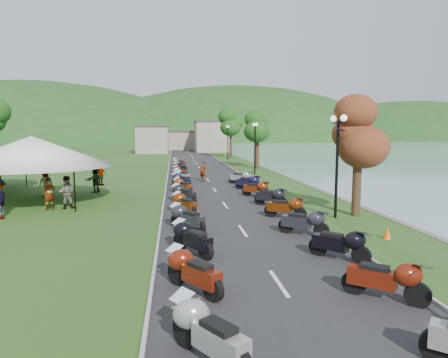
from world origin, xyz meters
name	(u,v)px	position (x,y,z in m)	size (l,w,h in m)	color
road	(203,173)	(0.00, 40.00, 0.01)	(7.00, 120.00, 0.02)	#2A2A2C
hills_backdrop	(180,139)	(0.00, 200.00, 0.00)	(360.00, 120.00, 76.00)	#285621
far_building	(178,139)	(-2.00, 85.00, 2.50)	(18.00, 16.00, 5.00)	gray
moto_row_left	(185,195)	(-2.31, 22.85, 0.55)	(2.60, 48.61, 1.10)	#331411
moto_row_right	(305,222)	(2.44, 14.99, 0.55)	(2.60, 34.40, 1.10)	#331411
vendor_tent_main	(33,170)	(-11.27, 24.28, 2.00)	(6.22, 6.22, 4.00)	white
tree_lakeside	(358,149)	(6.22, 18.34, 3.40)	(2.45, 2.45, 6.80)	#245819
pedestrian_a	(50,210)	(-9.65, 21.85, 0.00)	(0.64, 0.47, 1.77)	slate
pedestrian_b	(67,208)	(-8.87, 22.22, 0.00)	(0.89, 0.49, 1.83)	slate
pedestrian_c	(0,219)	(-11.42, 19.87, 0.00)	(1.28, 0.53, 1.98)	slate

